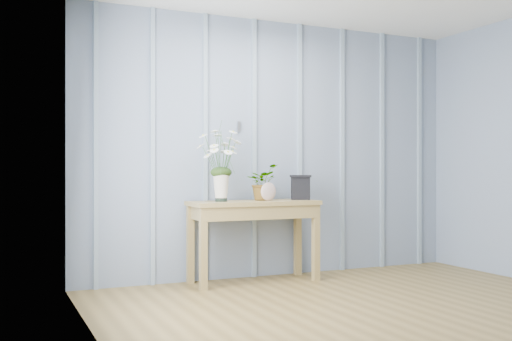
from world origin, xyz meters
name	(u,v)px	position (x,y,z in m)	size (l,w,h in m)	color
ground	(430,330)	(0.00, 0.00, 0.00)	(4.50, 4.50, 0.00)	brown
room_shell	(351,49)	(0.00, 0.92, 1.99)	(4.00, 4.50, 2.50)	#8290A8
sideboard	(254,213)	(-0.36, 1.99, 0.64)	(1.20, 0.45, 0.75)	olive
daisy_vase	(221,154)	(-0.69, 1.98, 1.18)	(0.48, 0.37, 0.68)	black
spider_plant	(262,182)	(-0.25, 2.05, 0.92)	(0.31, 0.26, 0.34)	#1C3610
felt_disc_vessel	(268,191)	(-0.23, 1.95, 0.84)	(0.17, 0.05, 0.17)	#92595F
carved_box	(300,187)	(0.12, 1.99, 0.87)	(0.24, 0.21, 0.24)	black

